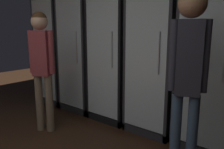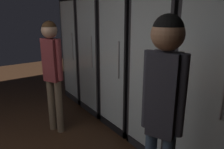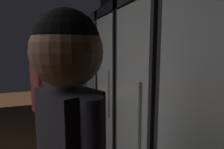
% 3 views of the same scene
% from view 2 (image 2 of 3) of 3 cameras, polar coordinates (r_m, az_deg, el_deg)
% --- Properties ---
extents(wall_back, '(6.00, 0.06, 2.80)m').
position_cam_2_polar(wall_back, '(2.97, 17.40, 8.84)').
color(wall_back, black).
rests_on(wall_back, ground).
extents(cooler_far_left, '(0.66, 0.62, 2.05)m').
position_cam_2_polar(cooler_far_left, '(4.43, -7.22, 6.50)').
color(cooler_far_left, '#2B2B30').
rests_on(cooler_far_left, ground).
extents(cooler_left, '(0.66, 0.62, 2.05)m').
position_cam_2_polar(cooler_left, '(3.82, -2.17, 5.03)').
color(cooler_left, '#2B2B30').
rests_on(cooler_left, ground).
extents(cooler_center, '(0.66, 0.62, 2.05)m').
position_cam_2_polar(cooler_center, '(3.26, 4.64, 3.01)').
color(cooler_center, black).
rests_on(cooler_center, ground).
extents(cooler_right, '(0.66, 0.62, 2.05)m').
position_cam_2_polar(cooler_right, '(2.77, 14.02, 0.12)').
color(cooler_right, '#2B2B30').
rests_on(cooler_right, ground).
extents(cooler_far_right, '(0.66, 0.62, 2.05)m').
position_cam_2_polar(cooler_far_right, '(2.39, 26.92, -3.60)').
color(cooler_far_right, '#2B2B30').
rests_on(cooler_far_right, ground).
extents(shopper_near, '(0.33, 0.24, 1.63)m').
position_cam_2_polar(shopper_near, '(3.15, -15.50, 2.47)').
color(shopper_near, '#72604C').
rests_on(shopper_near, ground).
extents(shopper_far, '(0.30, 0.23, 1.74)m').
position_cam_2_polar(shopper_far, '(1.62, 13.34, -6.12)').
color(shopper_far, '#384C66').
rests_on(shopper_far, ground).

